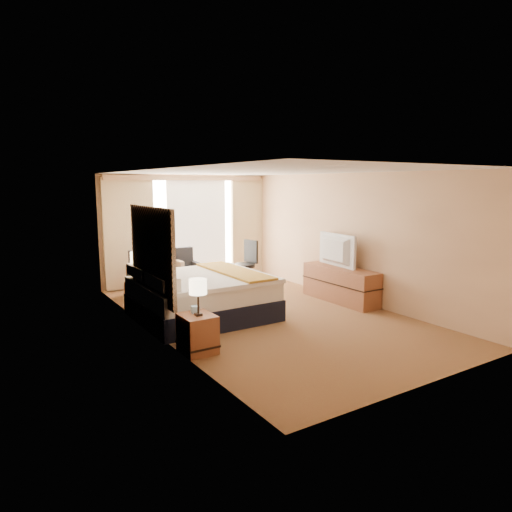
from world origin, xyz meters
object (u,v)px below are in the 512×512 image
television (332,250)px  lamp_left (198,287)px  floor_lamp (154,243)px  bed (202,296)px  nightstand_right (141,297)px  media_dresser (340,284)px  nightstand_left (197,333)px  desk_chair (247,267)px  lamp_right (138,259)px  loveseat (166,280)px

television → lamp_left: bearing=115.7°
floor_lamp → bed: bearing=-87.7°
nightstand_right → media_dresser: 3.97m
nightstand_left → desk_chair: size_ratio=0.50×
nightstand_left → television: bearing=19.1°
bed → desk_chair: 2.53m
lamp_right → television: 3.87m
desk_chair → lamp_right: lamp_right is taller
loveseat → television: bearing=-36.8°
nightstand_left → media_dresser: media_dresser is taller
nightstand_left → bed: size_ratio=0.25×
nightstand_left → floor_lamp: size_ratio=0.34×
loveseat → lamp_left: bearing=-101.3°
loveseat → floor_lamp: bearing=147.2°
desk_chair → lamp_right: size_ratio=1.84×
television → media_dresser: bearing=-160.8°
television → nightstand_right: bearing=77.1°
lamp_right → television: size_ratio=0.51×
media_dresser → lamp_right: 4.04m
media_dresser → desk_chair: size_ratio=1.64×
bed → floor_lamp: (-0.09, 2.16, 0.73)m
desk_chair → lamp_right: bearing=-175.9°
bed → floor_lamp: bearing=92.3°
bed → television: bearing=-5.6°
nightstand_left → loveseat: loveseat is taller
media_dresser → lamp_left: size_ratio=3.42×
media_dresser → nightstand_right: bearing=158.6°
nightstand_right → loveseat: loveseat is taller
nightstand_right → television: size_ratio=0.47×
nightstand_right → lamp_right: (-0.04, -0.07, 0.74)m
lamp_right → television: television is taller
nightstand_right → bed: (0.81, -0.96, 0.12)m
nightstand_left → floor_lamp: floor_lamp is taller
floor_lamp → media_dresser: bearing=-41.6°
nightstand_right → bed: bed is taller
nightstand_right → desk_chair: desk_chair is taller
bed → nightstand_left: bearing=-117.7°
loveseat → lamp_right: size_ratio=2.66×
media_dresser → bed: size_ratio=0.80×
nightstand_left → television: television is taller
media_dresser → desk_chair: bearing=114.4°
loveseat → television: size_ratio=1.36×
desk_chair → lamp_left: 4.25m
desk_chair → lamp_left: desk_chair is taller
nightstand_right → lamp_left: bearing=-90.1°
nightstand_left → lamp_left: size_ratio=1.04×
nightstand_left → loveseat: size_ratio=0.35×
loveseat → floor_lamp: size_ratio=0.99×
nightstand_right → television: television is taller
nightstand_left → nightstand_right: size_ratio=1.00×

